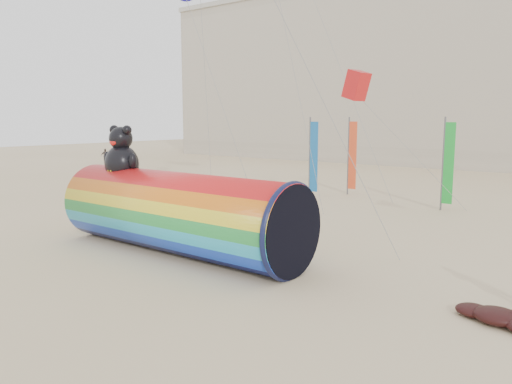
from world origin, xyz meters
The scene contains 5 objects.
ground centered at (0.00, 0.00, 0.00)m, with size 160.00×160.00×0.00m, color #CCB58C.
hotel_building centered at (-12.00, 45.95, 10.31)m, with size 60.40×15.40×20.60m.
windsock_assembly centered at (-2.08, -0.01, 1.63)m, with size 10.63×3.24×4.90m.
fabric_bundle centered at (9.39, 0.22, 0.17)m, with size 2.62×1.35×0.41m.
festival_banners centered at (-1.89, 15.71, 2.64)m, with size 8.95×2.73×5.20m.
Camera 1 is at (11.75, -12.89, 5.10)m, focal length 35.00 mm.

